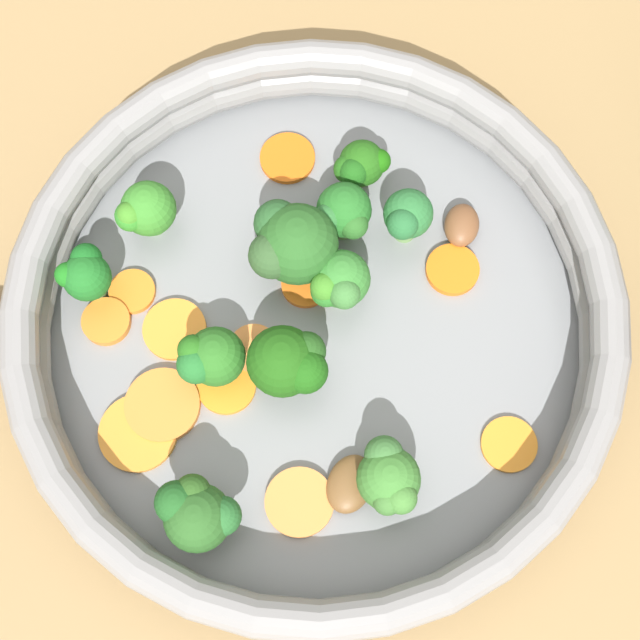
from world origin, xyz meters
TOP-DOWN VIEW (x-y plane):
  - ground_plane at (0.00, 0.00)m, footprint 4.00×4.00m
  - skillet at (0.00, 0.00)m, footprint 0.33×0.33m
  - skillet_rim_wall at (0.00, 0.00)m, footprint 0.36×0.36m
  - skillet_rivet_left at (0.04, 0.15)m, footprint 0.01×0.01m
  - skillet_rivet_right at (-0.05, 0.15)m, footprint 0.01×0.01m
  - carrot_slice_0 at (0.11, 0.02)m, footprint 0.04×0.04m
  - carrot_slice_1 at (0.03, -0.08)m, footprint 0.03×0.03m
  - carrot_slice_2 at (-0.07, -0.11)m, footprint 0.04×0.04m
  - carrot_slice_3 at (-0.06, 0.10)m, footprint 0.06×0.06m
  - carrot_slice_4 at (-0.10, 0.01)m, footprint 0.05×0.05m
  - carrot_slice_5 at (-0.03, 0.05)m, footprint 0.05×0.05m
  - carrot_slice_6 at (0.00, 0.08)m, footprint 0.05×0.05m
  - carrot_slice_7 at (-0.01, 0.04)m, footprint 0.04×0.04m
  - carrot_slice_8 at (0.01, 0.12)m, footprint 0.04×0.04m
  - carrot_slice_9 at (0.02, 0.11)m, footprint 0.04×0.04m
  - carrot_slice_10 at (0.03, 0.01)m, footprint 0.04×0.04m
  - carrot_slice_11 at (-0.05, 0.09)m, footprint 0.06×0.06m
  - broccoli_floret_0 at (-0.03, 0.01)m, footprint 0.04×0.05m
  - broccoli_floret_1 at (0.02, -0.01)m, footprint 0.04×0.04m
  - broccoli_floret_2 at (0.10, -0.03)m, footprint 0.03×0.04m
  - broccoli_floret_3 at (0.06, -0.06)m, footprint 0.03×0.03m
  - broccoli_floret_4 at (-0.02, 0.06)m, footprint 0.03×0.04m
  - broccoli_floret_5 at (0.06, -0.02)m, footprint 0.04×0.03m
  - broccoli_floret_6 at (-0.09, -0.04)m, footprint 0.04×0.04m
  - broccoli_floret_7 at (-0.11, 0.06)m, footprint 0.04×0.05m
  - broccoli_floret_8 at (0.04, 0.01)m, footprint 0.05×0.05m
  - broccoli_floret_9 at (0.07, 0.10)m, footprint 0.03×0.04m
  - broccoli_floret_10 at (0.03, 0.13)m, footprint 0.03×0.03m
  - mushroom_piece_0 at (0.06, -0.09)m, footprint 0.03×0.03m
  - mushroom_piece_1 at (-0.09, -0.02)m, footprint 0.04×0.04m

SIDE VIEW (x-z plane):
  - ground_plane at x=0.00m, z-range 0.00..0.00m
  - skillet at x=0.00m, z-range 0.00..0.01m
  - carrot_slice_2 at x=-0.07m, z-range 0.01..0.02m
  - carrot_slice_0 at x=0.11m, z-range 0.01..0.02m
  - carrot_slice_5 at x=-0.03m, z-range 0.01..0.02m
  - carrot_slice_3 at x=-0.06m, z-range 0.01..0.02m
  - carrot_slice_7 at x=-0.01m, z-range 0.01..0.02m
  - carrot_slice_6 at x=0.00m, z-range 0.01..0.02m
  - carrot_slice_9 at x=0.02m, z-range 0.01..0.02m
  - carrot_slice_10 at x=0.03m, z-range 0.01..0.02m
  - carrot_slice_1 at x=0.03m, z-range 0.01..0.02m
  - carrot_slice_4 at x=-0.10m, z-range 0.01..0.02m
  - carrot_slice_11 at x=-0.05m, z-range 0.01..0.02m
  - carrot_slice_8 at x=0.01m, z-range 0.01..0.02m
  - skillet_rivet_left at x=0.04m, z-range 0.01..0.02m
  - skillet_rivet_right at x=-0.05m, z-range 0.01..0.02m
  - mushroom_piece_1 at x=-0.09m, z-range 0.01..0.02m
  - mushroom_piece_0 at x=0.06m, z-range 0.01..0.03m
  - broccoli_floret_2 at x=0.10m, z-range 0.02..0.05m
  - skillet_rim_wall at x=0.00m, z-range 0.01..0.06m
  - broccoli_floret_6 at x=-0.09m, z-range 0.02..0.06m
  - broccoli_floret_4 at x=-0.02m, z-range 0.02..0.06m
  - broccoli_floret_5 at x=0.06m, z-range 0.02..0.06m
  - broccoli_floret_1 at x=0.02m, z-range 0.02..0.06m
  - broccoli_floret_9 at x=0.07m, z-range 0.02..0.06m
  - broccoli_floret_3 at x=0.06m, z-range 0.02..0.06m
  - broccoli_floret_10 at x=0.03m, z-range 0.02..0.06m
  - broccoli_floret_7 at x=-0.11m, z-range 0.02..0.07m
  - broccoli_floret_0 at x=-0.03m, z-range 0.02..0.07m
  - broccoli_floret_8 at x=0.04m, z-range 0.02..0.07m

